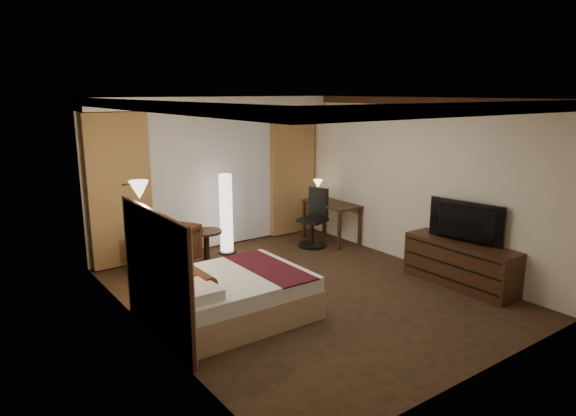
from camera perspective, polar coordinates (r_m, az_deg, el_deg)
floor at (r=7.41m, az=1.84°, el=-9.26°), size 4.50×5.50×0.01m
ceiling at (r=6.87m, az=2.00°, el=12.10°), size 4.50×5.50×0.01m
back_wall at (r=9.30m, az=-8.54°, el=3.82°), size 4.50×0.02×2.70m
left_wall at (r=5.94m, az=-15.51°, el=-1.66°), size 0.02×5.50×2.70m
right_wall at (r=8.56m, az=13.93°, el=2.79°), size 0.02×5.50×2.70m
crown_molding at (r=6.87m, az=2.00°, el=11.59°), size 4.50×5.50×0.12m
soffit at (r=8.97m, az=-8.05°, el=11.53°), size 4.50×0.50×0.20m
curtain_sheer at (r=9.25m, az=-8.29°, el=3.15°), size 2.48×0.04×2.45m
curtain_left_drape at (r=8.55m, az=-18.22°, el=1.84°), size 1.00×0.14×2.45m
curtain_right_drape at (r=10.09m, az=0.46°, el=4.09°), size 1.00×0.14×2.45m
wall_sconce at (r=6.50m, az=-16.23°, el=1.96°), size 0.24×0.24×0.24m
bed at (r=6.57m, az=-6.31°, el=-9.75°), size 1.87×1.46×0.55m
headboard at (r=6.03m, az=-14.30°, el=-7.36°), size 0.12×1.76×1.50m
armchair at (r=8.19m, az=-13.52°, el=-4.28°), size 1.09×1.11×0.86m
side_table at (r=8.56m, az=-9.03°, el=-4.33°), size 0.51×0.51×0.57m
floor_lamp at (r=8.97m, az=-6.89°, el=-0.65°), size 0.30×0.30×1.42m
desk at (r=9.72m, az=4.83°, el=-1.57°), size 0.55×1.12×0.75m
desk_lamp at (r=9.91m, az=3.34°, el=1.97°), size 0.18×0.18×0.34m
office_chair at (r=9.34m, az=2.74°, el=-1.11°), size 0.66×0.66×1.07m
dresser at (r=7.94m, az=18.59°, el=-5.89°), size 0.50×1.69×0.66m
television at (r=7.74m, az=18.81°, el=-1.35°), size 0.81×1.21×0.15m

